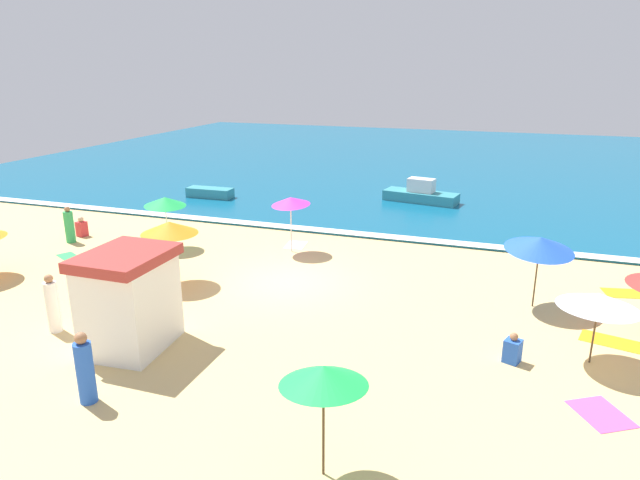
{
  "coord_description": "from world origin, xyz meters",
  "views": [
    {
      "loc": [
        7.23,
        -17.25,
        7.39
      ],
      "look_at": [
        0.35,
        2.69,
        0.8
      ],
      "focal_mm": 31.64,
      "sensor_mm": 36.0,
      "label": 1
    }
  ],
  "objects_px": {
    "beach_umbrella_7": "(324,376)",
    "beachgoer_7": "(85,370)",
    "beach_umbrella_5": "(169,228)",
    "beach_umbrella_6": "(165,202)",
    "lifeguard_cabana": "(129,300)",
    "small_boat_0": "(421,194)",
    "beachgoer_0": "(53,305)",
    "beachgoer_2": "(69,226)",
    "beachgoer_4": "(149,298)",
    "beachgoer_5": "(513,350)",
    "beach_umbrella_0": "(599,301)",
    "beach_umbrella_3": "(540,244)",
    "beach_umbrella_9": "(291,201)",
    "small_boat_1": "(210,193)"
  },
  "relations": [
    {
      "from": "beach_umbrella_7",
      "to": "beach_umbrella_9",
      "type": "xyz_separation_m",
      "value": [
        -5.49,
        12.11,
        0.04
      ]
    },
    {
      "from": "beach_umbrella_3",
      "to": "small_boat_0",
      "type": "relative_size",
      "value": 0.68
    },
    {
      "from": "beach_umbrella_0",
      "to": "beachgoer_7",
      "type": "bearing_deg",
      "value": -152.77
    },
    {
      "from": "lifeguard_cabana",
      "to": "beach_umbrella_3",
      "type": "height_order",
      "value": "lifeguard_cabana"
    },
    {
      "from": "beach_umbrella_0",
      "to": "beach_umbrella_3",
      "type": "distance_m",
      "value": 3.58
    },
    {
      "from": "beach_umbrella_3",
      "to": "beach_umbrella_9",
      "type": "xyz_separation_m",
      "value": [
        -9.34,
        2.62,
        0.04
      ]
    },
    {
      "from": "beach_umbrella_5",
      "to": "beach_umbrella_6",
      "type": "distance_m",
      "value": 4.2
    },
    {
      "from": "beachgoer_4",
      "to": "beachgoer_5",
      "type": "distance_m",
      "value": 10.88
    },
    {
      "from": "lifeguard_cabana",
      "to": "small_boat_0",
      "type": "xyz_separation_m",
      "value": [
        4.68,
        19.18,
        -0.86
      ]
    },
    {
      "from": "beach_umbrella_6",
      "to": "beachgoer_0",
      "type": "height_order",
      "value": "beach_umbrella_6"
    },
    {
      "from": "beach_umbrella_0",
      "to": "beach_umbrella_5",
      "type": "height_order",
      "value": "beach_umbrella_5"
    },
    {
      "from": "lifeguard_cabana",
      "to": "beach_umbrella_0",
      "type": "xyz_separation_m",
      "value": [
        11.72,
        3.12,
        0.35
      ]
    },
    {
      "from": "beach_umbrella_6",
      "to": "beachgoer_7",
      "type": "xyz_separation_m",
      "value": [
        4.74,
        -10.39,
        -1.18
      ]
    },
    {
      "from": "beach_umbrella_9",
      "to": "beachgoer_7",
      "type": "height_order",
      "value": "beach_umbrella_9"
    },
    {
      "from": "beach_umbrella_7",
      "to": "beachgoer_7",
      "type": "distance_m",
      "value": 6.01
    },
    {
      "from": "beach_umbrella_0",
      "to": "beach_umbrella_5",
      "type": "relative_size",
      "value": 1.14
    },
    {
      "from": "beach_umbrella_5",
      "to": "beach_umbrella_7",
      "type": "distance_m",
      "value": 11.06
    },
    {
      "from": "beach_umbrella_9",
      "to": "beachgoer_4",
      "type": "bearing_deg",
      "value": -107.33
    },
    {
      "from": "beach_umbrella_7",
      "to": "beachgoer_0",
      "type": "xyz_separation_m",
      "value": [
        -9.23,
        3.12,
        -1.28
      ]
    },
    {
      "from": "beachgoer_7",
      "to": "beach_umbrella_3",
      "type": "bearing_deg",
      "value": 42.8
    },
    {
      "from": "beach_umbrella_0",
      "to": "beachgoer_4",
      "type": "bearing_deg",
      "value": -176.23
    },
    {
      "from": "lifeguard_cabana",
      "to": "beachgoer_2",
      "type": "xyz_separation_m",
      "value": [
        -8.49,
        7.08,
        -0.65
      ]
    },
    {
      "from": "lifeguard_cabana",
      "to": "beach_umbrella_9",
      "type": "distance_m",
      "value": 9.12
    },
    {
      "from": "lifeguard_cabana",
      "to": "small_boat_0",
      "type": "height_order",
      "value": "lifeguard_cabana"
    },
    {
      "from": "beachgoer_0",
      "to": "small_boat_0",
      "type": "height_order",
      "value": "beachgoer_0"
    },
    {
      "from": "beach_umbrella_5",
      "to": "beach_umbrella_7",
      "type": "height_order",
      "value": "beach_umbrella_7"
    },
    {
      "from": "beach_umbrella_0",
      "to": "beachgoer_7",
      "type": "height_order",
      "value": "beach_umbrella_0"
    },
    {
      "from": "beachgoer_7",
      "to": "small_boat_0",
      "type": "xyz_separation_m",
      "value": [
        4.0,
        21.75,
        -0.29
      ]
    },
    {
      "from": "beachgoer_4",
      "to": "beachgoer_7",
      "type": "bearing_deg",
      "value": -70.07
    },
    {
      "from": "beach_umbrella_3",
      "to": "beach_umbrella_7",
      "type": "relative_size",
      "value": 1.21
    },
    {
      "from": "lifeguard_cabana",
      "to": "beachgoer_0",
      "type": "distance_m",
      "value": 2.77
    },
    {
      "from": "lifeguard_cabana",
      "to": "beachgoer_7",
      "type": "bearing_deg",
      "value": -75.29
    },
    {
      "from": "beach_umbrella_0",
      "to": "beach_umbrella_3",
      "type": "height_order",
      "value": "beach_umbrella_3"
    },
    {
      "from": "beachgoer_0",
      "to": "beachgoer_4",
      "type": "height_order",
      "value": "beachgoer_0"
    },
    {
      "from": "beach_umbrella_0",
      "to": "small_boat_1",
      "type": "distance_m",
      "value": 22.87
    },
    {
      "from": "small_boat_1",
      "to": "beachgoer_4",
      "type": "bearing_deg",
      "value": -67.49
    },
    {
      "from": "beachgoer_5",
      "to": "small_boat_1",
      "type": "xyz_separation_m",
      "value": [
        -16.71,
        13.84,
        0.03
      ]
    },
    {
      "from": "beachgoer_4",
      "to": "small_boat_1",
      "type": "relative_size",
      "value": 0.33
    },
    {
      "from": "beach_umbrella_6",
      "to": "beachgoer_7",
      "type": "distance_m",
      "value": 11.48
    },
    {
      "from": "beachgoer_2",
      "to": "small_boat_1",
      "type": "bearing_deg",
      "value": 80.29
    },
    {
      "from": "small_boat_1",
      "to": "beach_umbrella_7",
      "type": "bearing_deg",
      "value": -55.32
    },
    {
      "from": "beach_umbrella_0",
      "to": "small_boat_1",
      "type": "height_order",
      "value": "beach_umbrella_0"
    },
    {
      "from": "beach_umbrella_3",
      "to": "beach_umbrella_7",
      "type": "xyz_separation_m",
      "value": [
        -3.85,
        -9.49,
        -0.0
      ]
    },
    {
      "from": "lifeguard_cabana",
      "to": "beachgoer_4",
      "type": "xyz_separation_m",
      "value": [
        -1.08,
        2.27,
        -1.01
      ]
    },
    {
      "from": "lifeguard_cabana",
      "to": "beach_umbrella_9",
      "type": "bearing_deg",
      "value": 83.51
    },
    {
      "from": "lifeguard_cabana",
      "to": "beachgoer_4",
      "type": "bearing_deg",
      "value": 115.43
    },
    {
      "from": "beach_umbrella_9",
      "to": "beachgoer_5",
      "type": "relative_size",
      "value": 2.87
    },
    {
      "from": "beach_umbrella_7",
      "to": "beach_umbrella_6",
      "type": "bearing_deg",
      "value": 134.16
    },
    {
      "from": "beachgoer_0",
      "to": "beach_umbrella_0",
      "type": "bearing_deg",
      "value": 12.04
    },
    {
      "from": "beachgoer_0",
      "to": "beachgoer_2",
      "type": "xyz_separation_m",
      "value": [
        -5.78,
        7.04,
        -0.08
      ]
    }
  ]
}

